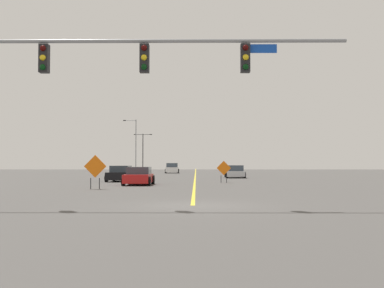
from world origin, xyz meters
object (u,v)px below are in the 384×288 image
at_px(construction_sign_left_shoulder, 224,169).
at_px(car_white_approaching, 172,168).
at_px(car_silver_far, 235,172).
at_px(traffic_signal_assembly, 92,68).
at_px(street_lamp_far_right, 143,149).
at_px(car_red_near, 139,176).
at_px(construction_sign_left_lane, 95,168).
at_px(street_lamp_near_right, 135,143).
at_px(car_black_mid, 121,174).

xyz_separation_m(construction_sign_left_shoulder, car_white_approaching, (-5.89, 35.93, -0.33)).
bearing_deg(car_silver_far, traffic_signal_assembly, -103.48).
relative_size(street_lamp_far_right, car_white_approaching, 1.65).
xyz_separation_m(car_red_near, car_silver_far, (8.12, 16.44, 0.01)).
xyz_separation_m(construction_sign_left_lane, car_silver_far, (10.07, 21.88, -0.65)).
xyz_separation_m(street_lamp_near_right, car_silver_far, (14.36, -29.74, -4.28)).
xyz_separation_m(street_lamp_far_right, construction_sign_left_shoulder, (12.49, -54.30, -3.27)).
bearing_deg(construction_sign_left_lane, car_white_approaching, 87.11).
bearing_deg(construction_sign_left_lane, street_lamp_near_right, 94.76).
distance_m(construction_sign_left_shoulder, car_black_mid, 8.92).
distance_m(construction_sign_left_shoulder, construction_sign_left_lane, 12.41).
distance_m(street_lamp_far_right, car_silver_far, 44.31).
bearing_deg(car_red_near, car_silver_far, 63.70).
relative_size(street_lamp_far_right, construction_sign_left_shoulder, 4.20).
distance_m(construction_sign_left_lane, car_silver_far, 24.09).
xyz_separation_m(construction_sign_left_shoulder, car_red_near, (-6.24, -3.88, -0.47)).
height_order(construction_sign_left_shoulder, car_white_approaching, construction_sign_left_shoulder).
height_order(construction_sign_left_shoulder, car_black_mid, construction_sign_left_shoulder).
height_order(traffic_signal_assembly, construction_sign_left_shoulder, traffic_signal_assembly).
bearing_deg(street_lamp_near_right, car_silver_far, -64.22).
distance_m(car_white_approaching, car_silver_far, 24.64).
bearing_deg(car_black_mid, car_silver_far, 43.91).
bearing_deg(construction_sign_left_shoulder, traffic_signal_assembly, -106.45).
relative_size(construction_sign_left_lane, car_black_mid, 0.50).
height_order(construction_sign_left_lane, car_white_approaching, construction_sign_left_lane).
distance_m(construction_sign_left_lane, car_white_approaching, 45.31).
distance_m(traffic_signal_assembly, car_silver_far, 34.05).
distance_m(traffic_signal_assembly, construction_sign_left_lane, 11.79).
bearing_deg(car_silver_far, car_black_mid, -136.09).
distance_m(street_lamp_near_right, car_black_mid, 40.21).
relative_size(street_lamp_near_right, car_silver_far, 1.91).
relative_size(car_red_near, car_black_mid, 0.98).
distance_m(car_red_near, car_white_approaching, 39.81).
relative_size(traffic_signal_assembly, street_lamp_near_right, 1.68).
bearing_deg(traffic_signal_assembly, car_white_approaching, 89.90).
distance_m(car_red_near, car_black_mid, 6.80).
bearing_deg(traffic_signal_assembly, car_red_near, 90.87).
height_order(street_lamp_near_right, construction_sign_left_shoulder, street_lamp_near_right).
distance_m(construction_sign_left_lane, car_black_mid, 11.86).
distance_m(construction_sign_left_shoulder, car_silver_far, 12.70).
distance_m(street_lamp_near_right, car_white_approaching, 10.06).
bearing_deg(street_lamp_far_right, traffic_signal_assembly, -85.02).
relative_size(street_lamp_near_right, car_white_approaching, 2.03).
bearing_deg(street_lamp_far_right, car_red_near, -83.87).
distance_m(street_lamp_far_right, construction_sign_left_lane, 63.85).
xyz_separation_m(traffic_signal_assembly, construction_sign_left_lane, (-2.19, 10.96, -3.77)).
xyz_separation_m(street_lamp_far_right, car_red_near, (6.25, -58.18, -3.74)).
relative_size(construction_sign_left_lane, car_white_approaching, 0.46).
xyz_separation_m(street_lamp_far_right, car_white_approaching, (6.59, -18.37, -3.60)).
height_order(traffic_signal_assembly, construction_sign_left_lane, traffic_signal_assembly).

